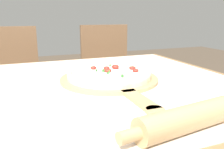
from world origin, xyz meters
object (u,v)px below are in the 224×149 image
rolling_pin (209,113)px  chair_right (107,74)px  pizza_peel (111,80)px  chair_left (11,83)px  pizza (109,74)px

rolling_pin → chair_right: chair_right is taller
rolling_pin → chair_right: 1.36m
pizza_peel → chair_left: size_ratio=0.61×
pizza_peel → pizza: bearing=88.4°
chair_left → chair_right: same height
pizza_peel → rolling_pin: rolling_pin is taller
pizza → chair_left: (-0.38, 0.88, -0.23)m
pizza → rolling_pin: (0.08, -0.44, 0.00)m
pizza_peel → chair_right: (0.32, 0.90, -0.22)m
pizza_peel → chair_right: chair_right is taller
rolling_pin → chair_left: size_ratio=0.54×
pizza → rolling_pin: size_ratio=0.67×
pizza → chair_right: (0.32, 0.88, -0.23)m
pizza_peel → pizza: (0.00, 0.02, 0.02)m
rolling_pin → chair_left: (-0.46, 1.32, -0.24)m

